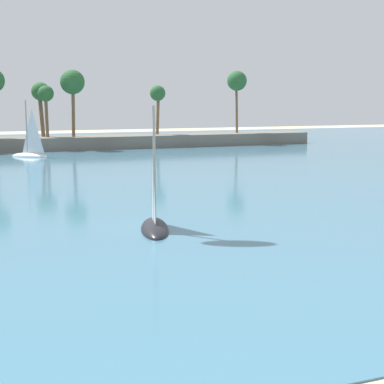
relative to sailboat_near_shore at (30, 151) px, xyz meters
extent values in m
cube|color=teal|center=(-1.69, -5.84, -0.68)|extent=(220.00, 110.51, 0.06)
cube|color=slate|center=(-1.69, 9.41, 0.19)|extent=(88.80, 6.00, 1.80)
cylinder|color=brown|center=(2.80, 10.64, 4.17)|extent=(0.86, 0.62, 6.18)
sphere|color=#285B2D|center=(2.80, 10.64, 7.25)|extent=(2.49, 2.49, 2.49)
cylinder|color=brown|center=(19.50, 10.38, 4.08)|extent=(0.72, 0.57, 6.01)
sphere|color=#285B2D|center=(19.50, 10.38, 7.07)|extent=(2.27, 2.27, 2.27)
cylinder|color=brown|center=(3.29, 9.09, 4.02)|extent=(0.48, 0.53, 5.87)
sphere|color=#285B2D|center=(3.29, 9.09, 6.95)|extent=(2.15, 2.15, 2.15)
cylinder|color=brown|center=(6.84, 8.70, 4.79)|extent=(0.55, 0.74, 7.43)
sphere|color=#285B2D|center=(6.84, 8.70, 8.50)|extent=(3.31, 3.31, 3.31)
cylinder|color=brown|center=(32.06, 9.83, 5.04)|extent=(0.41, 0.79, 7.91)
sphere|color=#285B2D|center=(32.06, 9.83, 8.99)|extent=(3.02, 3.02, 3.02)
ellipsoid|color=white|center=(-0.08, 0.08, -0.65)|extent=(4.64, 4.49, 0.99)
cylinder|color=gray|center=(-0.26, 0.25, 2.95)|extent=(0.15, 0.15, 6.21)
pyramid|color=silver|center=(0.35, -0.33, 2.49)|extent=(1.73, 1.64, 5.28)
ellipsoid|color=black|center=(1.76, -43.48, -0.65)|extent=(2.63, 4.98, 0.95)
cylinder|color=gray|center=(1.70, -43.71, 2.81)|extent=(0.14, 0.14, 5.96)
pyramid|color=silver|center=(1.91, -42.92, 2.36)|extent=(0.70, 2.11, 5.07)
camera|label=1|loc=(-7.24, -71.86, 6.05)|focal=54.49mm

